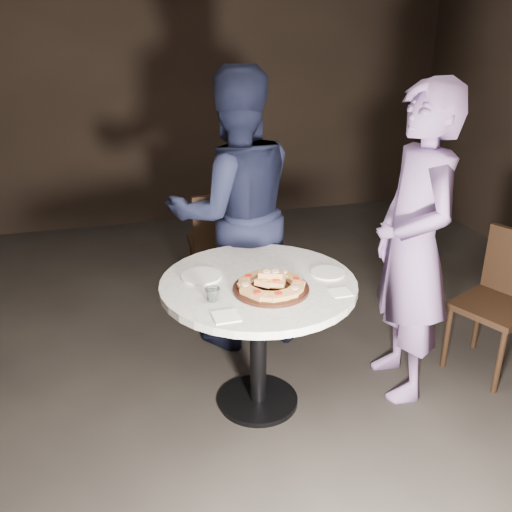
# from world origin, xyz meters

# --- Properties ---
(floor) EXTENTS (7.00, 7.00, 0.00)m
(floor) POSITION_xyz_m (0.00, 0.00, 0.00)
(floor) COLOR black
(floor) RESTS_ON ground
(table) EXTENTS (1.18, 1.18, 0.82)m
(table) POSITION_xyz_m (-0.02, 0.08, 0.67)
(table) COLOR black
(table) RESTS_ON ground
(serving_board) EXTENTS (0.48, 0.48, 0.02)m
(serving_board) POSITION_xyz_m (0.02, -0.05, 0.83)
(serving_board) COLOR black
(serving_board) RESTS_ON table
(focaccia_pile) EXTENTS (0.36, 0.36, 0.10)m
(focaccia_pile) POSITION_xyz_m (0.02, -0.05, 0.86)
(focaccia_pile) COLOR #BD8449
(focaccia_pile) RESTS_ON serving_board
(plate_left) EXTENTS (0.24, 0.24, 0.01)m
(plate_left) POSITION_xyz_m (-0.31, 0.21, 0.82)
(plate_left) COLOR white
(plate_left) RESTS_ON table
(plate_right) EXTENTS (0.22, 0.22, 0.01)m
(plate_right) POSITION_xyz_m (0.39, 0.07, 0.82)
(plate_right) COLOR white
(plate_right) RESTS_ON table
(water_glass) EXTENTS (0.09, 0.09, 0.07)m
(water_glass) POSITION_xyz_m (-0.31, -0.08, 0.85)
(water_glass) COLOR silver
(water_glass) RESTS_ON table
(napkin_near) EXTENTS (0.13, 0.13, 0.01)m
(napkin_near) POSITION_xyz_m (-0.28, -0.27, 0.82)
(napkin_near) COLOR white
(napkin_near) RESTS_ON table
(napkin_far) EXTENTS (0.11, 0.11, 0.01)m
(napkin_far) POSITION_xyz_m (0.36, -0.17, 0.82)
(napkin_far) COLOR white
(napkin_far) RESTS_ON table
(chair_far) EXTENTS (0.45, 0.47, 0.94)m
(chair_far) POSITION_xyz_m (0.03, 1.41, 0.55)
(chair_far) COLOR black
(chair_far) RESTS_ON ground
(chair_right) EXTENTS (0.58, 0.57, 0.92)m
(chair_right) POSITION_xyz_m (1.61, 0.07, 0.53)
(chair_right) COLOR black
(chair_right) RESTS_ON ground
(diner_navy) EXTENTS (0.95, 0.76, 1.90)m
(diner_navy) POSITION_xyz_m (0.04, 0.88, 0.95)
(diner_navy) COLOR black
(diner_navy) RESTS_ON ground
(diner_teal) EXTENTS (0.52, 0.73, 1.88)m
(diner_teal) POSITION_xyz_m (0.89, 0.03, 0.94)
(diner_teal) COLOR slate
(diner_teal) RESTS_ON ground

